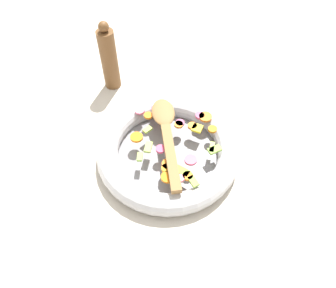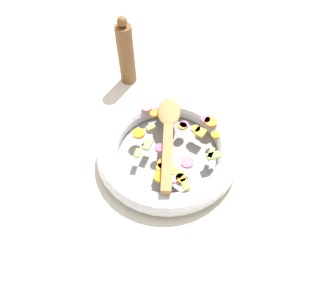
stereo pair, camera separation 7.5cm
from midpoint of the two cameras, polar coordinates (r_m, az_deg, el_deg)
ground_plane at (r=0.79m, az=2.71°, el=-2.40°), size 4.00×4.00×0.00m
skillet at (r=0.78m, az=2.78°, el=-1.45°), size 0.34×0.34×0.05m
chopped_vegetables at (r=0.75m, az=4.31°, el=0.16°), size 0.22×0.27×0.01m
wooden_spoon at (r=0.76m, az=2.89°, el=2.23°), size 0.10×0.27×0.01m
pepper_mill at (r=0.93m, az=-4.97°, el=15.33°), size 0.05×0.05×0.20m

